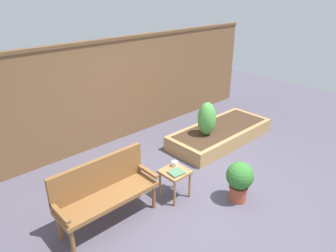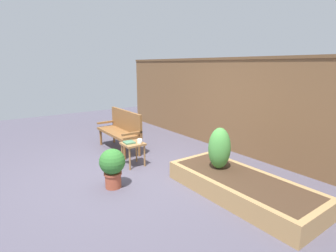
{
  "view_description": "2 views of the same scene",
  "coord_description": "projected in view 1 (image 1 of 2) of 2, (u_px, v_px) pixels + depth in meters",
  "views": [
    {
      "loc": [
        -3.14,
        -2.67,
        3.1
      ],
      "look_at": [
        0.14,
        0.88,
        0.89
      ],
      "focal_mm": 33.19,
      "sensor_mm": 36.0,
      "label": 1
    },
    {
      "loc": [
        4.18,
        -2.13,
        2.0
      ],
      "look_at": [
        0.29,
        0.69,
        0.87
      ],
      "focal_mm": 28.14,
      "sensor_mm": 36.0,
      "label": 2
    }
  ],
  "objects": [
    {
      "name": "raised_planter_bed",
      "position": [
        220.0,
        134.0,
        6.72
      ],
      "size": [
        2.4,
        1.0,
        0.3
      ],
      "color": "#AD8451",
      "rests_on": "ground_plane"
    },
    {
      "name": "shrub_near_bench",
      "position": [
        207.0,
        119.0,
        6.21
      ],
      "size": [
        0.37,
        0.37,
        0.7
      ],
      "color": "brown",
      "rests_on": "raised_planter_bed"
    },
    {
      "name": "garden_bench",
      "position": [
        104.0,
        187.0,
        4.29
      ],
      "size": [
        1.44,
        0.48,
        0.94
      ],
      "color": "brown",
      "rests_on": "ground_plane"
    },
    {
      "name": "book_on_table",
      "position": [
        176.0,
        173.0,
        4.72
      ],
      "size": [
        0.23,
        0.22,
        0.03
      ],
      "primitive_type": "cube",
      "rotation": [
        0.0,
        0.0,
        -0.11
      ],
      "color": "#4C7A56",
      "rests_on": "side_table"
    },
    {
      "name": "potted_boxwood",
      "position": [
        240.0,
        179.0,
        4.74
      ],
      "size": [
        0.42,
        0.42,
        0.67
      ],
      "color": "#A84C33",
      "rests_on": "ground_plane"
    },
    {
      "name": "ground_plane",
      "position": [
        198.0,
        195.0,
        5.0
      ],
      "size": [
        14.0,
        14.0,
        0.0
      ],
      "primitive_type": "plane",
      "color": "#514C5B"
    },
    {
      "name": "fence_back",
      "position": [
        105.0,
        93.0,
        6.29
      ],
      "size": [
        8.4,
        0.14,
        2.16
      ],
      "color": "brown",
      "rests_on": "ground_plane"
    },
    {
      "name": "cup_on_table",
      "position": [
        175.0,
        164.0,
        4.9
      ],
      "size": [
        0.13,
        0.1,
        0.09
      ],
      "color": "white",
      "rests_on": "side_table"
    },
    {
      "name": "side_table",
      "position": [
        175.0,
        175.0,
        4.82
      ],
      "size": [
        0.4,
        0.4,
        0.48
      ],
      "color": "#9E7042",
      "rests_on": "ground_plane"
    }
  ]
}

